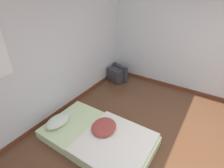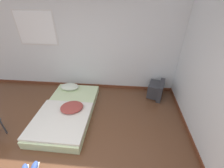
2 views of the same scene
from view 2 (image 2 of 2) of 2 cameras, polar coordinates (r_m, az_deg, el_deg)
The scene contains 3 objects.
wall_back at distance 4.28m, azimuth -9.33°, elevation 13.90°, with size 7.33×0.08×2.60m.
mattress_bed at distance 3.87m, azimuth -16.71°, elevation -9.66°, with size 1.22×2.09×0.33m.
crt_tv at distance 4.41m, azimuth 16.55°, elevation -2.07°, with size 0.53×0.62×0.48m.
Camera 2 is at (1.02, -1.19, 2.64)m, focal length 24.00 mm.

